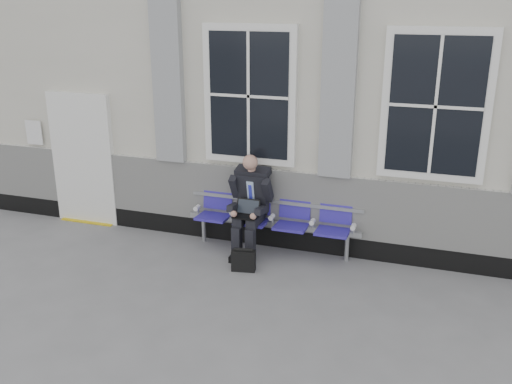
% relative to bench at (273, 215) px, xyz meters
% --- Properties ---
extents(ground, '(70.00, 70.00, 0.00)m').
position_rel_bench_xyz_m(ground, '(1.75, -1.32, -0.55)').
color(ground, slate).
rests_on(ground, ground).
extents(station_building, '(14.40, 4.40, 4.49)m').
position_rel_bench_xyz_m(station_building, '(1.73, 2.15, 1.67)').
color(station_building, beige).
rests_on(station_building, ground).
extents(bench, '(2.60, 0.47, 0.91)m').
position_rel_bench_xyz_m(bench, '(0.00, 0.00, 0.00)').
color(bench, '#9EA0A3').
rests_on(bench, ground).
extents(businessman, '(0.60, 0.81, 1.47)m').
position_rel_bench_xyz_m(businessman, '(-0.30, -0.14, 0.24)').
color(businessman, black).
rests_on(businessman, ground).
extents(briefcase, '(0.34, 0.19, 0.33)m').
position_rel_bench_xyz_m(briefcase, '(-0.19, -0.77, -0.40)').
color(briefcase, black).
rests_on(briefcase, ground).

